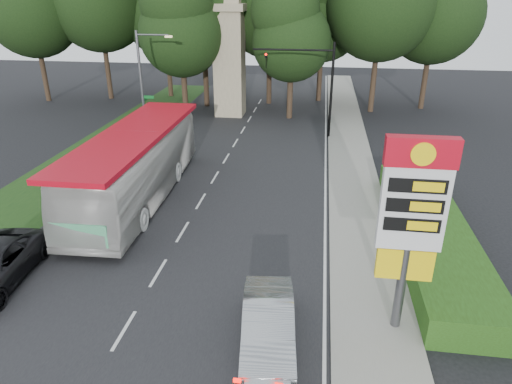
# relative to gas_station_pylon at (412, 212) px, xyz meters

# --- Properties ---
(ground) EXTENTS (120.00, 120.00, 0.00)m
(ground) POSITION_rel_gas_station_pylon_xyz_m (-9.20, -1.99, -4.45)
(ground) COLOR black
(ground) RESTS_ON ground
(road_surface) EXTENTS (14.00, 80.00, 0.02)m
(road_surface) POSITION_rel_gas_station_pylon_xyz_m (-9.20, 10.01, -4.44)
(road_surface) COLOR black
(road_surface) RESTS_ON ground
(sidewalk_right) EXTENTS (3.00, 80.00, 0.12)m
(sidewalk_right) POSITION_rel_gas_station_pylon_xyz_m (-0.70, 10.01, -4.39)
(sidewalk_right) COLOR gray
(sidewalk_right) RESTS_ON ground
(grass_verge_left) EXTENTS (5.00, 50.00, 0.02)m
(grass_verge_left) POSITION_rel_gas_station_pylon_xyz_m (-18.70, 16.01, -4.44)
(grass_verge_left) COLOR #193814
(grass_verge_left) RESTS_ON ground
(hedge) EXTENTS (3.00, 14.00, 1.20)m
(hedge) POSITION_rel_gas_station_pylon_xyz_m (2.30, 6.01, -3.85)
(hedge) COLOR #244412
(hedge) RESTS_ON ground
(gas_station_pylon) EXTENTS (2.10, 0.45, 6.85)m
(gas_station_pylon) POSITION_rel_gas_station_pylon_xyz_m (0.00, 0.00, 0.00)
(gas_station_pylon) COLOR #59595E
(gas_station_pylon) RESTS_ON ground
(traffic_signal_mast) EXTENTS (6.10, 0.35, 7.20)m
(traffic_signal_mast) POSITION_rel_gas_station_pylon_xyz_m (-3.52, 22.00, 0.22)
(traffic_signal_mast) COLOR black
(traffic_signal_mast) RESTS_ON ground
(streetlight_signs) EXTENTS (2.75, 0.98, 8.00)m
(streetlight_signs) POSITION_rel_gas_station_pylon_xyz_m (-16.19, 20.01, -0.01)
(streetlight_signs) COLOR #59595E
(streetlight_signs) RESTS_ON ground
(monument) EXTENTS (3.00, 3.00, 10.05)m
(monument) POSITION_rel_gas_station_pylon_xyz_m (-11.20, 28.01, 0.66)
(monument) COLOR gray
(monument) RESTS_ON ground
(tree_east_near) EXTENTS (8.12, 8.12, 15.95)m
(tree_east_near) POSITION_rel_gas_station_pylon_xyz_m (-3.20, 35.01, 5.23)
(tree_east_near) COLOR #2D2116
(tree_east_near) RESTS_ON ground
(tree_monument_left) EXTENTS (7.28, 7.28, 14.30)m
(tree_monument_left) POSITION_rel_gas_station_pylon_xyz_m (-15.20, 27.01, 4.23)
(tree_monument_left) COLOR #2D2116
(tree_monument_left) RESTS_ON ground
(tree_monument_right) EXTENTS (6.72, 6.72, 13.20)m
(tree_monument_right) POSITION_rel_gas_station_pylon_xyz_m (-5.70, 27.51, 3.56)
(tree_monument_right) COLOR #2D2116
(tree_monument_right) RESTS_ON ground
(transit_bus) EXTENTS (3.66, 13.78, 3.81)m
(transit_bus) POSITION_rel_gas_station_pylon_xyz_m (-12.70, 8.99, -2.54)
(transit_bus) COLOR silver
(transit_bus) RESTS_ON ground
(sedan_silver) EXTENTS (2.18, 4.89, 1.56)m
(sedan_silver) POSITION_rel_gas_station_pylon_xyz_m (-4.24, -1.47, -3.67)
(sedan_silver) COLOR #9DA0A4
(sedan_silver) RESTS_ON ground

